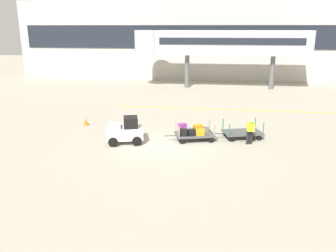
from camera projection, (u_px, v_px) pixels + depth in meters
ground_plane at (169, 146)px, 19.44m from camera, size 120.00×120.00×0.00m
apron_lead_line at (231, 110)px, 28.08m from camera, size 19.00×0.47×0.01m
terminal_building at (195, 41)px, 42.77m from camera, size 45.66×2.51×9.84m
jet_bridge at (214, 43)px, 36.78m from camera, size 18.98×3.00×6.26m
baggage_tug at (125, 131)px, 19.80m from camera, size 2.32×1.69×1.58m
baggage_cart_lead at (193, 132)px, 20.46m from camera, size 3.08×1.96×1.10m
baggage_cart_middle at (242, 133)px, 20.85m from camera, size 3.08×1.96×1.10m
baggage_handler at (250, 130)px, 19.55m from camera, size 0.49×0.51×1.56m
safety_cone_near at (86, 122)px, 23.55m from camera, size 0.36×0.36×0.55m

